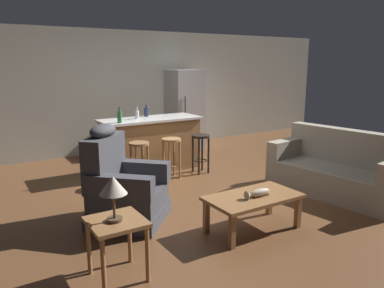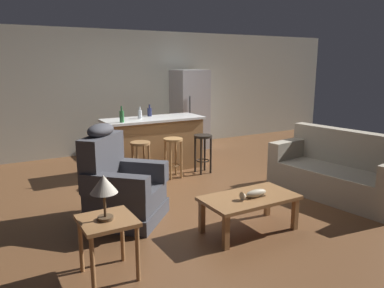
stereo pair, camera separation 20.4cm
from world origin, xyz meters
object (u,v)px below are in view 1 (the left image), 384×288
(bottle_wine_dark, at_px, (146,112))
(couch, at_px, (338,171))
(recliner_near_lamp, at_px, (122,188))
(kitchen_island, at_px, (151,144))
(refrigerator, at_px, (185,110))
(bottle_short_amber, at_px, (137,114))
(end_table, at_px, (117,230))
(table_lamp, at_px, (113,187))
(bar_stool_right, at_px, (201,147))
(coffee_table, at_px, (253,200))
(bar_stool_middle, at_px, (171,151))
(bottle_tall_green, at_px, (120,117))
(fish_figurine, at_px, (258,193))
(bar_stool_left, at_px, (139,155))

(bottle_wine_dark, bearing_deg, couch, -58.57)
(recliner_near_lamp, xyz_separation_m, kitchen_island, (1.29, 1.85, 0.06))
(bottle_wine_dark, bearing_deg, refrigerator, 34.58)
(couch, relative_size, bottle_short_amber, 9.80)
(end_table, height_order, table_lamp, table_lamp)
(bar_stool_right, bearing_deg, coffee_table, -108.73)
(refrigerator, xyz_separation_m, bottle_short_amber, (-1.66, -1.14, 0.15))
(end_table, xyz_separation_m, bar_stool_middle, (1.88, 2.39, 0.01))
(end_table, relative_size, table_lamp, 1.37)
(recliner_near_lamp, xyz_separation_m, bar_stool_middle, (1.36, 1.22, 0.05))
(bar_stool_right, bearing_deg, refrigerator, 67.14)
(coffee_table, height_order, bottle_wine_dark, bottle_wine_dark)
(table_lamp, xyz_separation_m, bottle_tall_green, (1.17, 2.82, 0.18))
(table_lamp, bearing_deg, bottle_tall_green, 67.48)
(coffee_table, distance_m, bottle_short_amber, 3.04)
(kitchen_island, height_order, bottle_short_amber, bottle_short_amber)
(coffee_table, height_order, fish_figurine, fish_figurine)
(recliner_near_lamp, xyz_separation_m, refrigerator, (2.72, 3.05, 0.46))
(recliner_near_lamp, bearing_deg, kitchen_island, 99.08)
(kitchen_island, relative_size, bar_stool_middle, 2.65)
(couch, xyz_separation_m, bar_stool_middle, (-1.71, 1.99, 0.13))
(refrigerator, bearing_deg, bottle_short_amber, -145.43)
(table_lamp, bearing_deg, bar_stool_middle, 51.67)
(coffee_table, relative_size, fish_figurine, 3.24)
(kitchen_island, distance_m, bar_stool_left, 0.81)
(fish_figurine, height_order, bottle_short_amber, bottle_short_amber)
(bottle_short_amber, bearing_deg, bottle_wine_dark, 34.53)
(recliner_near_lamp, distance_m, table_lamp, 1.37)
(bar_stool_left, bearing_deg, bottle_wine_dark, 57.70)
(bottle_tall_green, bearing_deg, bar_stool_middle, -29.63)
(table_lamp, distance_m, refrigerator, 5.34)
(coffee_table, height_order, bottle_short_amber, bottle_short_amber)
(kitchen_island, bearing_deg, bottle_tall_green, -161.93)
(end_table, distance_m, bottle_short_amber, 3.51)
(recliner_near_lamp, distance_m, bar_stool_middle, 1.83)
(bar_stool_left, height_order, bottle_short_amber, bottle_short_amber)
(table_lamp, height_order, kitchen_island, table_lamp)
(coffee_table, bearing_deg, bar_stool_middle, 85.39)
(fish_figurine, bearing_deg, bottle_wine_dark, 87.72)
(coffee_table, bearing_deg, bar_stool_left, 100.07)
(bottle_tall_green, bearing_deg, kitchen_island, 18.07)
(kitchen_island, distance_m, refrigerator, 1.91)
(refrigerator, bearing_deg, bar_stool_middle, -126.59)
(bar_stool_left, bearing_deg, recliner_near_lamp, -122.43)
(end_table, bearing_deg, recliner_near_lamp, 66.05)
(refrigerator, xyz_separation_m, bottle_tall_green, (-2.09, -1.41, 0.17))
(coffee_table, height_order, end_table, end_table)
(bar_stool_left, relative_size, bar_stool_middle, 1.00)
(couch, relative_size, bar_stool_right, 2.94)
(recliner_near_lamp, height_order, bottle_tall_green, bottle_tall_green)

